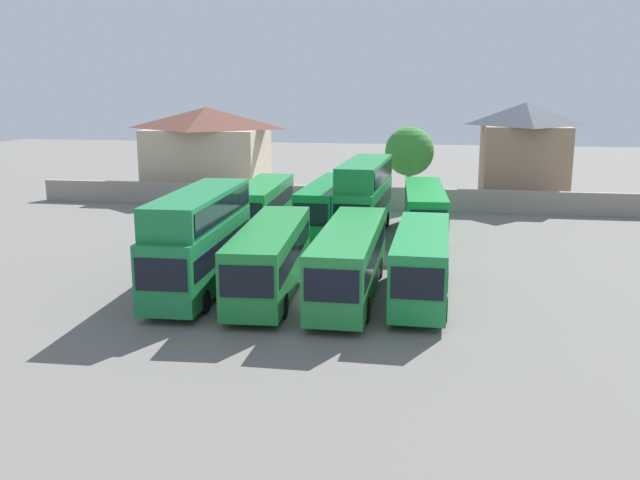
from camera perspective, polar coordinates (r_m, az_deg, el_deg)
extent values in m
plane|color=slate|center=(51.40, 2.72, 1.30)|extent=(140.00, 140.00, 0.00)
cube|color=gray|center=(57.61, 3.48, 3.44)|extent=(56.00, 0.50, 1.80)
cube|color=#1C7B3F|center=(34.84, -9.77, -1.11)|extent=(2.82, 10.58, 3.13)
cube|color=black|center=(29.93, -12.84, -2.79)|extent=(2.26, 0.13, 1.41)
cube|color=black|center=(34.76, -9.79, -0.51)|extent=(2.84, 9.74, 0.99)
cube|color=#1C7B3F|center=(34.62, -9.78, 2.69)|extent=(2.76, 10.06, 1.47)
cube|color=black|center=(34.62, -9.78, 2.69)|extent=(2.84, 9.53, 1.03)
cylinder|color=black|center=(31.87, -9.41, -4.97)|extent=(0.33, 1.11, 1.10)
cylinder|color=black|center=(32.63, -13.39, -4.73)|extent=(0.33, 1.11, 1.10)
cylinder|color=black|center=(37.89, -6.50, -2.03)|extent=(0.33, 1.11, 1.10)
cylinder|color=black|center=(38.54, -9.91, -1.89)|extent=(0.33, 1.11, 1.10)
cube|color=#1E7D34|center=(34.15, -4.07, -1.35)|extent=(3.25, 11.52, 3.00)
cube|color=black|center=(28.64, -6.01, -3.40)|extent=(2.24, 0.22, 1.35)
cube|color=black|center=(34.07, -4.08, -0.77)|extent=(3.24, 10.62, 0.94)
cylinder|color=black|center=(30.98, -2.99, -5.33)|extent=(0.37, 1.12, 1.10)
cylinder|color=black|center=(31.41, -7.24, -5.16)|extent=(0.37, 1.12, 1.10)
cylinder|color=black|center=(37.69, -1.37, -2.04)|extent=(0.37, 1.12, 1.10)
cylinder|color=black|center=(38.04, -4.88, -1.94)|extent=(0.37, 1.12, 1.10)
cube|color=#22843B|center=(33.64, 2.42, -1.54)|extent=(2.55, 11.79, 3.01)
cube|color=black|center=(27.88, 0.93, -3.77)|extent=(2.23, 0.08, 1.35)
cube|color=black|center=(33.55, 2.43, -0.95)|extent=(2.59, 10.85, 0.95)
cylinder|color=black|center=(30.39, 3.74, -5.70)|extent=(0.30, 1.10, 1.10)
cylinder|color=black|center=(30.69, -0.61, -5.48)|extent=(0.30, 1.10, 1.10)
cylinder|color=black|center=(37.38, 4.87, -2.20)|extent=(0.30, 1.10, 1.10)
cylinder|color=black|center=(37.62, 1.32, -2.06)|extent=(0.30, 1.10, 1.10)
cube|color=#1D883F|center=(33.49, 8.27, -1.77)|extent=(2.59, 10.04, 2.96)
cube|color=black|center=(28.56, 7.92, -3.56)|extent=(2.14, 0.11, 1.33)
cube|color=black|center=(33.41, 8.29, -1.18)|extent=(2.61, 9.24, 0.93)
cylinder|color=black|center=(30.86, 10.07, -5.58)|extent=(0.32, 1.10, 1.10)
cylinder|color=black|center=(30.93, 5.90, -5.41)|extent=(0.32, 1.10, 1.10)
cylinder|color=black|center=(36.81, 10.13, -2.59)|extent=(0.32, 1.10, 1.10)
cylinder|color=black|center=(36.86, 6.66, -2.45)|extent=(0.32, 1.10, 1.10)
cube|color=#1E883A|center=(48.32, -4.69, 2.83)|extent=(2.86, 10.59, 3.08)
cube|color=black|center=(43.19, -6.17, 2.13)|extent=(2.23, 0.15, 1.39)
cube|color=black|center=(48.25, -4.70, 3.26)|extent=(2.87, 9.75, 0.97)
cylinder|color=black|center=(45.20, -4.09, 0.42)|extent=(0.33, 1.11, 1.10)
cylinder|color=black|center=(45.72, -6.94, 0.50)|extent=(0.33, 1.11, 1.10)
cylinder|color=black|center=(51.48, -2.63, 1.94)|extent=(0.33, 1.11, 1.10)
cylinder|color=black|center=(51.94, -5.16, 2.00)|extent=(0.33, 1.11, 1.10)
cube|color=#108033|center=(48.08, 0.67, 2.84)|extent=(2.84, 11.27, 3.10)
cube|color=black|center=(42.61, -0.77, 2.07)|extent=(2.11, 0.16, 1.40)
cube|color=black|center=(48.02, 0.67, 3.28)|extent=(2.84, 10.38, 0.98)
cylinder|color=black|center=(44.80, 1.21, 0.34)|extent=(0.34, 1.11, 1.10)
cylinder|color=black|center=(45.24, -1.55, 0.46)|extent=(0.34, 1.11, 1.10)
cylinder|color=black|center=(51.50, 2.60, 1.95)|extent=(0.34, 1.11, 1.10)
cylinder|color=black|center=(51.88, 0.19, 2.04)|extent=(0.34, 1.11, 1.10)
cube|color=#1C813E|center=(47.35, 3.61, 2.67)|extent=(3.03, 10.45, 3.12)
cube|color=black|center=(42.24, 2.57, 1.98)|extent=(2.23, 0.19, 1.41)
cube|color=black|center=(47.28, 3.62, 3.12)|extent=(3.03, 9.62, 0.98)
cube|color=#1C813E|center=(47.25, 3.70, 5.52)|extent=(2.95, 9.93, 1.55)
cube|color=black|center=(47.25, 3.70, 5.52)|extent=(3.02, 9.42, 1.08)
cylinder|color=black|center=(44.34, 4.45, 0.17)|extent=(0.35, 1.11, 1.10)
cylinder|color=black|center=(44.70, 1.50, 0.31)|extent=(0.35, 1.11, 1.10)
cylinder|color=black|center=(50.57, 5.44, 1.71)|extent=(0.35, 1.11, 1.10)
cylinder|color=black|center=(50.88, 2.84, 1.82)|extent=(0.35, 1.11, 1.10)
cube|color=#148A33|center=(47.33, 8.50, 2.45)|extent=(3.11, 11.56, 2.95)
cube|color=black|center=(41.63, 8.81, 1.54)|extent=(2.18, 0.20, 1.33)
cube|color=black|center=(47.27, 8.51, 2.87)|extent=(3.10, 10.65, 0.93)
cylinder|color=black|center=(44.18, 10.09, -0.04)|extent=(0.36, 1.12, 1.10)
cylinder|color=black|center=(44.07, 7.14, 0.03)|extent=(0.36, 1.12, 1.10)
cylinder|color=black|center=(51.11, 9.58, 1.70)|extent=(0.36, 1.12, 1.10)
cylinder|color=black|center=(51.02, 7.02, 1.76)|extent=(0.36, 1.12, 1.10)
cube|color=#C6B293|center=(66.81, -9.13, 6.39)|extent=(10.44, 7.76, 6.00)
pyramid|color=brown|center=(66.50, -9.25, 9.80)|extent=(10.96, 8.15, 1.96)
cube|color=#9E7A60|center=(64.39, 16.18, 6.08)|extent=(7.02, 7.97, 6.57)
pyramid|color=#3D424C|center=(64.08, 16.41, 9.85)|extent=(7.37, 8.37, 1.93)
cylinder|color=brown|center=(59.73, 7.22, 4.32)|extent=(0.45, 0.45, 3.11)
sphere|color=#387F33|center=(59.38, 7.30, 7.17)|extent=(4.08, 4.08, 4.08)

